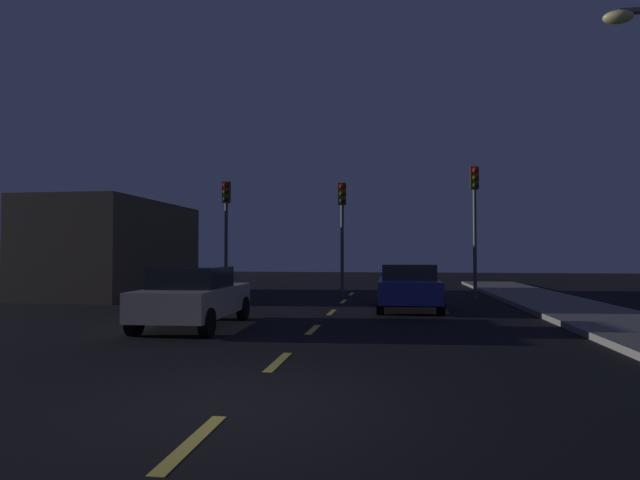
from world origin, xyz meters
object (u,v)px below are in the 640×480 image
(traffic_signal_right, at_px, (475,207))
(car_adjacent_lane, at_px, (194,296))
(traffic_signal_left, at_px, (226,216))
(car_stopped_ahead, at_px, (408,286))
(traffic_signal_center, at_px, (342,217))

(traffic_signal_right, bearing_deg, car_adjacent_lane, -131.45)
(traffic_signal_left, bearing_deg, car_adjacent_lane, -76.56)
(car_stopped_ahead, height_order, car_adjacent_lane, car_adjacent_lane)
(traffic_signal_center, xyz_separation_m, car_stopped_ahead, (2.57, -4.18, -2.57))
(traffic_signal_center, relative_size, car_stopped_ahead, 1.09)
(traffic_signal_left, height_order, car_adjacent_lane, traffic_signal_left)
(traffic_signal_left, xyz_separation_m, traffic_signal_right, (10.25, 0.00, 0.26))
(traffic_signal_left, height_order, car_stopped_ahead, traffic_signal_left)
(traffic_signal_left, xyz_separation_m, car_adjacent_lane, (2.18, -9.13, -2.66))
(car_adjacent_lane, bearing_deg, traffic_signal_center, 73.14)
(traffic_signal_right, bearing_deg, traffic_signal_left, -180.00)
(traffic_signal_center, bearing_deg, traffic_signal_right, 0.01)
(car_adjacent_lane, bearing_deg, traffic_signal_right, 48.55)
(traffic_signal_center, distance_m, car_stopped_ahead, 5.54)
(traffic_signal_center, distance_m, car_adjacent_lane, 9.88)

